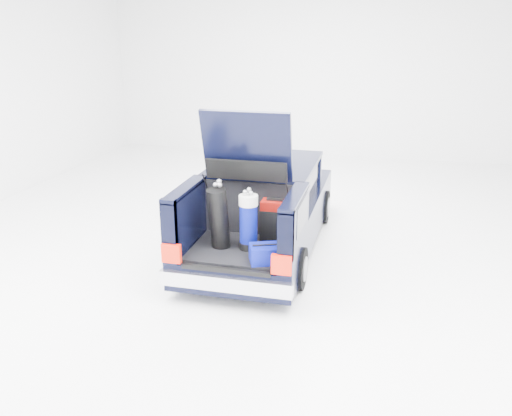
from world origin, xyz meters
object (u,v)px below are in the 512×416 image
(blue_golf_bag, at_px, (248,222))
(black_golf_bag, at_px, (219,218))
(blue_duffel, at_px, (268,254))
(car, at_px, (265,207))
(red_suitcase, at_px, (275,221))

(blue_golf_bag, bearing_deg, black_golf_bag, 170.65)
(blue_duffel, bearing_deg, car, 82.92)
(red_suitcase, xyz_separation_m, blue_golf_bag, (-0.29, -0.39, 0.10))
(black_golf_bag, relative_size, blue_duffel, 1.74)
(car, bearing_deg, red_suitcase, -70.51)
(car, height_order, red_suitcase, car)
(black_golf_bag, bearing_deg, blue_duffel, -7.88)
(blue_golf_bag, bearing_deg, red_suitcase, 34.78)
(blue_golf_bag, distance_m, blue_duffel, 0.59)
(black_golf_bag, relative_size, blue_golf_bag, 1.11)
(car, height_order, black_golf_bag, car)
(car, relative_size, blue_golf_bag, 5.28)
(blue_duffel, bearing_deg, blue_golf_bag, 113.16)
(car, relative_size, red_suitcase, 7.35)
(car, relative_size, blue_duffel, 8.26)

